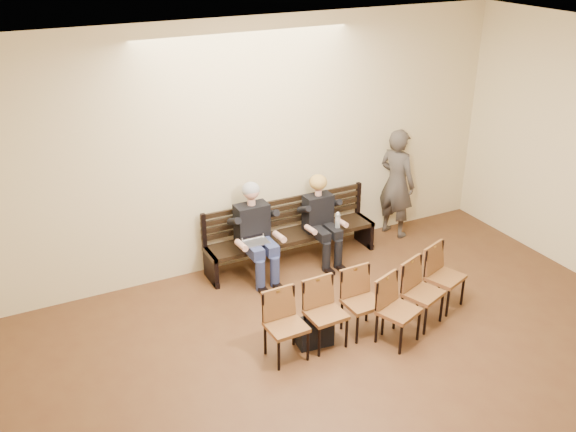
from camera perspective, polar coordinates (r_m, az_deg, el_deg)
name	(u,v)px	position (r m, az deg, el deg)	size (l,w,h in m)	color
room_walls	(456,206)	(5.27, 14.74, 0.83)	(8.02, 10.01, 3.51)	beige
bench	(292,248)	(9.42, 0.32, -2.85)	(2.60, 0.90, 0.45)	black
seated_man	(255,232)	(8.87, -2.95, -1.39)	(0.57, 0.79, 1.37)	black
seated_woman	(321,223)	(9.33, 2.96, -0.58)	(0.51, 0.71, 1.20)	black
laptop	(256,244)	(8.78, -2.82, -2.53)	(0.33, 0.26, 0.24)	silver
water_bottle	(337,228)	(9.25, 4.41, -1.05)	(0.07, 0.07, 0.24)	silver
bag	(314,332)	(7.74, 2.29, -10.26)	(0.42, 0.28, 0.31)	black
passerby	(397,175)	(10.09, 9.67, 3.60)	(0.73, 0.48, 2.00)	#3B3630
chair_row_front	(423,294)	(8.12, 11.91, -6.78)	(1.50, 0.46, 0.83)	brown
chair_row_back	(326,315)	(7.59, 3.38, -8.76)	(1.48, 0.45, 0.82)	brown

